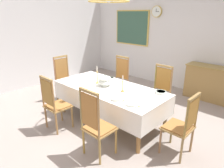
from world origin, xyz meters
TOP-DOWN VIEW (x-y plane):
  - ground at (0.00, 0.00)m, footprint 6.55×5.81m
  - back_wall at (0.00, 2.94)m, footprint 6.55×0.08m
  - left_wall at (-3.31, 0.00)m, footprint 0.08×5.81m
  - dining_table at (0.00, -0.01)m, footprint 2.33×1.06m
  - tablecloth at (0.00, -0.01)m, footprint 2.35×1.08m
  - chair_south_a at (-0.56, -0.94)m, footprint 0.44×0.42m
  - chair_north_a at (-0.56, 0.93)m, footprint 0.44×0.42m
  - chair_south_b at (0.62, -0.95)m, footprint 0.44×0.42m
  - chair_north_b at (0.62, 0.93)m, footprint 0.44×0.42m
  - chair_head_west at (-1.58, -0.01)m, footprint 0.42×0.44m
  - chair_head_east at (1.57, -0.01)m, footprint 0.42×0.44m
  - soup_tureen at (-0.12, -0.01)m, footprint 0.29×0.29m
  - candlestick_west at (-0.35, -0.01)m, footprint 0.07×0.07m
  - candlestick_east at (0.35, -0.01)m, footprint 0.07×0.07m
  - bowl_near_left at (0.52, -0.38)m, footprint 0.17×0.17m
  - bowl_near_right at (0.84, -0.37)m, footprint 0.17×0.17m
  - bowl_far_left at (-0.36, 0.42)m, footprint 0.15×0.15m
  - bowl_far_right at (0.93, 0.41)m, footprint 0.20×0.20m
  - spoon_primary at (0.64, -0.36)m, footprint 0.04×0.18m
  - spoon_secondary at (0.96, -0.35)m, footprint 0.05×0.18m
  - sideboard at (1.23, 2.63)m, footprint 1.44×0.48m
  - mounted_clock at (-0.77, 2.87)m, footprint 0.34×0.06m
  - framed_painting at (-1.70, 2.88)m, footprint 1.35×0.05m
  - chandelier at (-0.00, -0.01)m, footprint 0.74×0.73m

SIDE VIEW (x-z plane):
  - ground at x=0.00m, z-range -0.04..0.00m
  - sideboard at x=1.23m, z-range 0.00..0.91m
  - chair_head_east at x=1.57m, z-range 0.02..1.09m
  - chair_south_a at x=-0.56m, z-range 0.01..1.11m
  - chair_north_b at x=0.62m, z-range 0.01..1.14m
  - chair_north_a at x=-0.56m, z-range 0.00..1.17m
  - chair_head_west at x=-1.58m, z-range 0.00..1.17m
  - chair_south_b at x=0.62m, z-range 0.00..1.17m
  - tablecloth at x=0.00m, z-range 0.47..0.87m
  - dining_table at x=0.00m, z-range 0.31..1.08m
  - spoon_primary at x=0.64m, z-range 0.77..0.78m
  - spoon_secondary at x=0.96m, z-range 0.77..0.78m
  - bowl_far_left at x=-0.36m, z-range 0.77..0.80m
  - bowl_near_right at x=0.84m, z-range 0.77..0.81m
  - bowl_near_left at x=0.52m, z-range 0.77..0.81m
  - bowl_far_right at x=0.93m, z-range 0.77..0.82m
  - soup_tureen at x=-0.12m, z-range 0.77..1.00m
  - candlestick_east at x=0.35m, z-range 0.74..1.06m
  - candlestick_west at x=-0.35m, z-range 0.74..1.11m
  - back_wall at x=0.00m, z-range 0.00..3.07m
  - left_wall at x=-3.31m, z-range 0.00..3.07m
  - framed_painting at x=-1.70m, z-range 1.14..2.27m
  - mounted_clock at x=-0.77m, z-range 2.05..2.39m
  - chandelier at x=0.00m, z-range 2.06..2.72m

